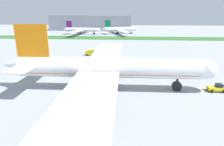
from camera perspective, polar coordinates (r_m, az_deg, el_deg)
The scene contains 10 objects.
ground_plane at distance 58.76m, azimuth -5.14°, elevation -3.99°, with size 600.00×600.00×0.00m, color #9399A0.
apron_taxi_line at distance 59.91m, azimuth -4.94°, elevation -3.56°, with size 280.00×0.36×0.01m, color yellow.
grass_median_strip at distance 173.32m, azimuth 1.23°, elevation 10.08°, with size 320.00×24.00×0.10m, color #2D6628.
airliner_foreground at distance 55.19m, azimuth -1.95°, elevation 1.39°, with size 60.20×96.37×18.09m.
pushback_tug at distance 62.07m, azimuth 27.97°, elevation -3.82°, with size 6.35×2.69×2.26m.
ground_crew_wingwalker_port at distance 35.48m, azimuth -17.14°, elevation -18.18°, with size 0.39×0.53×1.63m.
service_truck_baggage_loader at distance 101.51m, azimuth -5.91°, elevation 5.93°, with size 6.15×2.79×3.01m.
parked_airliner_far_left at distance 205.28m, azimuth -8.80°, elevation 12.21°, with size 39.12×62.09×13.10m.
parked_airliner_far_centre at distance 206.47m, azimuth 2.18°, elevation 12.49°, with size 36.77×58.20×13.92m.
terminal_building at distance 251.22m, azimuth -6.21°, elevation 14.19°, with size 98.59×20.00×18.00m, color gray.
Camera 1 is at (9.36, -54.07, 21.01)m, focal length 31.69 mm.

